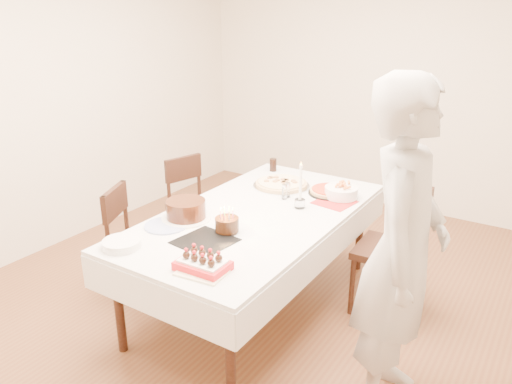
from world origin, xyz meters
The scene contains 22 objects.
floor centered at (0.00, 0.00, 0.00)m, with size 5.00×5.00×0.00m, color brown.
wall_back centered at (0.00, 2.50, 1.35)m, with size 4.50×0.04×2.70m, color beige.
wall_left centered at (-2.25, 0.00, 1.35)m, with size 0.04×5.00×2.70m, color beige.
dining_table centered at (-0.07, -0.05, 0.38)m, with size 1.14×2.14×0.75m, color silver.
chair_right_savory centered at (0.76, 0.42, 0.48)m, with size 0.49×0.49×0.96m, color #331811, non-canonical shape.
chair_left_savory centered at (-1.01, 0.40, 0.44)m, with size 0.45×0.45×0.88m, color #331811, non-canonical shape.
chair_left_dessert centered at (-0.88, -0.41, 0.44)m, with size 0.45×0.45×0.89m, color #331811, non-canonical shape.
person centered at (1.09, -0.44, 0.93)m, with size 0.68×0.45×1.86m, color #BAB6B0.
pizza_white centered at (-0.21, 0.54, 0.77)m, with size 0.46×0.46×0.04m, color beige.
pizza_pepperoni centered at (0.20, 0.60, 0.77)m, with size 0.34×0.34×0.04m, color red.
red_placemat centered at (0.31, 0.45, 0.75)m, with size 0.27×0.27×0.01m, color #B21E1E.
pasta_bowl centered at (0.31, 0.56, 0.80)m, with size 0.25×0.25×0.08m, color white.
taper_candle centered at (0.14, 0.21, 0.93)m, with size 0.08×0.08×0.36m, color white.
shaker_pair centered at (-0.05, 0.31, 0.81)m, with size 0.10×0.10×0.12m, color white, non-canonical shape.
cola_glass centered at (-0.48, 0.86, 0.81)m, with size 0.06×0.06×0.11m, color black.
layer_cake centered at (-0.43, -0.39, 0.82)m, with size 0.35×0.35×0.14m, color #37190D.
cake_board centered at (-0.09, -0.61, 0.75)m, with size 0.33×0.33×0.01m, color black.
birthday_cake centered at (-0.06, -0.42, 0.84)m, with size 0.16×0.16×0.15m, color #38200F.
strawberry_box centered at (0.12, -0.89, 0.79)m, with size 0.29×0.20×0.07m, color red, non-canonical shape.
box_lid centered at (0.14, -0.93, 0.75)m, with size 0.27×0.18×0.02m, color beige.
plate_stack centered at (-0.47, -0.95, 0.77)m, with size 0.24×0.24×0.05m, color white.
china_plate centered at (-0.46, -0.57, 0.76)m, with size 0.29×0.29×0.01m, color white.
Camera 1 is at (1.71, -2.81, 2.14)m, focal length 35.00 mm.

